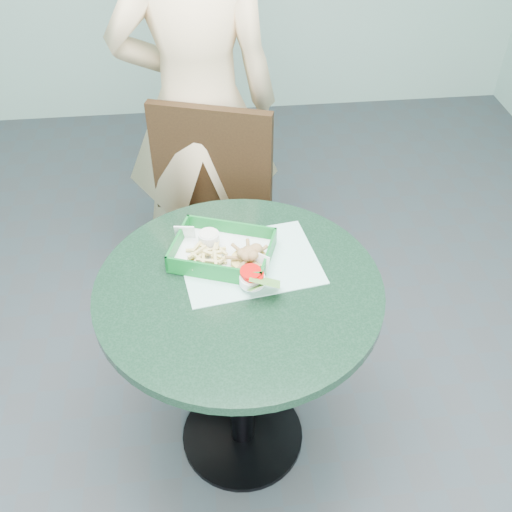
{
  "coord_description": "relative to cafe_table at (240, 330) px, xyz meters",
  "views": [
    {
      "loc": [
        -0.08,
        -1.2,
        1.94
      ],
      "look_at": [
        0.06,
        0.1,
        0.78
      ],
      "focal_mm": 42.0,
      "sensor_mm": 36.0,
      "label": 1
    }
  ],
  "objects": [
    {
      "name": "fries_pile",
      "position": [
        -0.07,
        0.08,
        0.21
      ],
      "size": [
        0.13,
        0.13,
        0.04
      ],
      "primitive_type": null,
      "rotation": [
        0.0,
        0.0,
        0.33
      ],
      "color": "#DAC673",
      "rests_on": "food_basket"
    },
    {
      "name": "food_basket",
      "position": [
        -0.04,
        0.12,
        0.19
      ],
      "size": [
        0.28,
        0.2,
        0.06
      ],
      "rotation": [
        0.0,
        0.0,
        -0.34
      ],
      "color": "#0A6622",
      "rests_on": "placemat"
    },
    {
      "name": "dining_chair",
      "position": [
        -0.04,
        0.63,
        -0.05
      ],
      "size": [
        0.47,
        0.47,
        0.93
      ],
      "rotation": [
        0.0,
        0.0,
        -0.31
      ],
      "color": "#5C2F1D",
      "rests_on": "floor"
    },
    {
      "name": "sauce_ramekin",
      "position": [
        -0.08,
        0.14,
        0.22
      ],
      "size": [
        0.06,
        0.06,
        0.03
      ],
      "rotation": [
        0.0,
        0.0,
        -0.28
      ],
      "color": "silver",
      "rests_on": "food_basket"
    },
    {
      "name": "placemat",
      "position": [
        0.04,
        0.09,
        0.17
      ],
      "size": [
        0.43,
        0.35,
        0.0
      ],
      "primitive_type": "cube",
      "rotation": [
        0.0,
        0.0,
        0.15
      ],
      "color": "#9FD9CC",
      "rests_on": "cafe_table"
    },
    {
      "name": "cafe_table",
      "position": [
        0.0,
        0.0,
        0.0
      ],
      "size": [
        0.81,
        0.81,
        0.75
      ],
      "color": "black",
      "rests_on": "floor"
    },
    {
      "name": "diner_person",
      "position": [
        -0.08,
        0.89,
        0.39
      ],
      "size": [
        0.72,
        0.48,
        1.94
      ],
      "primitive_type": "imported",
      "rotation": [
        0.0,
        0.0,
        3.12
      ],
      "color": "beige",
      "rests_on": "floor"
    },
    {
      "name": "crab_sandwich",
      "position": [
        0.05,
        0.09,
        0.22
      ],
      "size": [
        0.11,
        0.11,
        0.07
      ],
      "rotation": [
        0.0,
        0.0,
        -0.29
      ],
      "color": "tan",
      "rests_on": "food_basket"
    },
    {
      "name": "floor",
      "position": [
        0.0,
        0.0,
        -0.58
      ],
      "size": [
        4.0,
        5.0,
        0.02
      ],
      "primitive_type": "cube",
      "color": "#303335",
      "rests_on": "ground"
    },
    {
      "name": "garnish_cup",
      "position": [
        0.08,
        0.01,
        0.21
      ],
      "size": [
        0.11,
        0.1,
        0.04
      ],
      "rotation": [
        0.0,
        0.0,
        -0.18
      ],
      "color": "white",
      "rests_on": "food_basket"
    }
  ]
}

